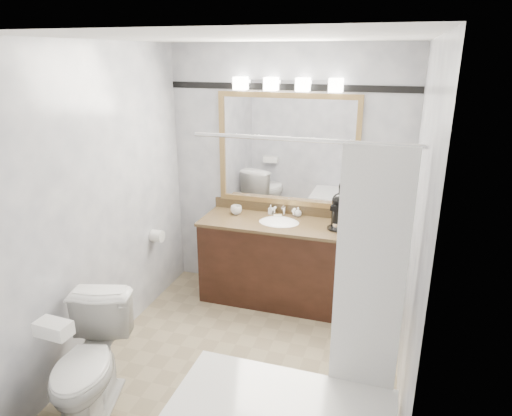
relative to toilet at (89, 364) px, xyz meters
The scene contains 14 objects.
room 1.47m from the toilet, 46.00° to the left, with size 2.42×2.62×2.52m.
vanity 2.06m from the toilet, 66.11° to the left, with size 1.53×0.58×0.97m.
mirror 2.55m from the toilet, 68.79° to the left, with size 1.40×0.04×1.10m.
vanity_light_bar 2.84m from the toilet, 68.28° to the left, with size 1.02×0.14×0.12m.
accent_stripe 2.87m from the toilet, 68.89° to the left, with size 2.40×0.01×0.06m, color black.
tp_roll 1.59m from the toilet, 101.38° to the left, with size 0.12×0.12×0.11m, color white.
toilet is the anchor object (origin of this frame).
tissue_box 0.51m from the toilet, 90.00° to the right, with size 0.22×0.12×0.09m, color white.
coffee_maker 2.44m from the toilet, 53.66° to the left, with size 0.17×0.22×0.34m.
cup_left 2.06m from the toilet, 79.64° to the left, with size 0.11×0.11×0.09m, color white.
cup_right 2.10m from the toilet, 79.84° to the left, with size 0.08×0.08×0.07m, color white.
soap_bottle_a 2.24m from the toilet, 71.53° to the left, with size 0.04×0.04×0.10m, color white.
soap_bottle_b 2.36m from the toilet, 65.09° to the left, with size 0.07×0.07×0.09m, color white.
soap_bar 2.20m from the toilet, 68.47° to the left, with size 0.08×0.05×0.02m, color beige.
Camera 1 is at (1.03, -3.00, 2.40)m, focal length 32.00 mm.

